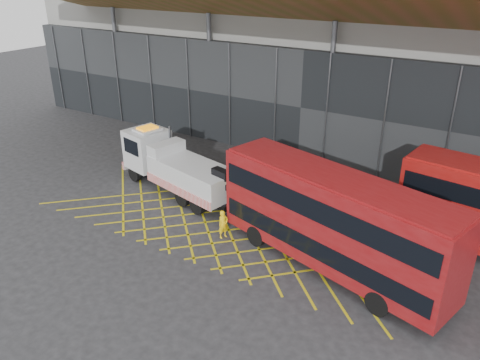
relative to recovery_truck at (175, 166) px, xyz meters
The scene contains 6 objects.
ground_plane 3.79m from the recovery_truck, 44.55° to the right, with size 120.00×120.00×0.00m, color #262628.
road_markings 5.63m from the recovery_truck, 26.23° to the right, with size 21.56×7.16×0.01m.
construction_building 18.12m from the recovery_truck, 74.89° to the left, with size 55.00×23.97×18.00m.
recovery_truck is the anchor object (origin of this frame).
bus_towed 11.92m from the recovery_truck, 13.06° to the right, with size 12.10×5.77×4.81m.
worker 6.62m from the recovery_truck, 28.46° to the right, with size 0.58×0.38×1.58m, color yellow.
Camera 1 is at (15.46, -18.50, 13.32)m, focal length 35.00 mm.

